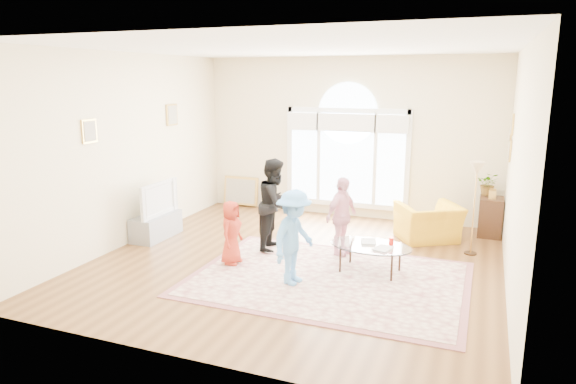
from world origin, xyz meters
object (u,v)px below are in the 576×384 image
at_px(area_rug, 328,279).
at_px(coffee_table, 371,246).
at_px(tv_console, 156,226).
at_px(armchair, 428,223).
at_px(television, 155,198).

xyz_separation_m(area_rug, coffee_table, (0.49, 0.47, 0.39)).
distance_m(tv_console, coffee_table, 3.93).
distance_m(area_rug, armchair, 2.61).
distance_m(coffee_table, armchair, 1.97).
bearing_deg(armchair, television, -12.29).
xyz_separation_m(tv_console, television, (0.01, -0.00, 0.51)).
height_order(area_rug, television, television).
bearing_deg(tv_console, television, -0.00).
relative_size(area_rug, armchair, 3.63).
distance_m(television, coffee_table, 3.93).
height_order(tv_console, armchair, armchair).
bearing_deg(tv_console, coffee_table, -4.27).
distance_m(tv_console, armchair, 4.80).
bearing_deg(coffee_table, area_rug, -130.54).
bearing_deg(television, tv_console, 180.00).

